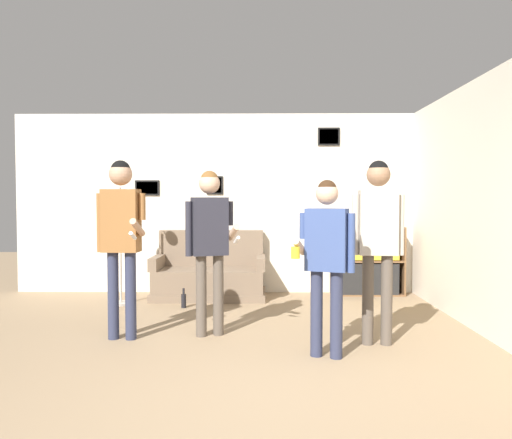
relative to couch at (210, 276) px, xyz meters
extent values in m
plane|color=#937A5B|center=(0.63, -3.93, -0.31)|extent=(20.00, 20.00, 0.00)
cube|color=silver|center=(0.63, 0.41, 1.04)|extent=(7.21, 0.06, 2.70)
cube|color=black|center=(0.05, 0.37, 1.32)|extent=(0.24, 0.02, 0.27)
cube|color=gray|center=(0.05, 0.36, 1.32)|extent=(0.20, 0.01, 0.23)
cube|color=black|center=(-0.98, 0.37, 1.28)|extent=(0.36, 0.02, 0.23)
cube|color=beige|center=(-0.98, 0.36, 1.28)|extent=(0.32, 0.01, 0.18)
cube|color=black|center=(1.76, 0.37, 2.05)|extent=(0.32, 0.02, 0.26)
cube|color=#B2B2BC|center=(1.76, 0.36, 2.05)|extent=(0.28, 0.01, 0.22)
cube|color=silver|center=(3.06, -1.77, 1.04)|extent=(0.06, 6.71, 2.70)
cube|color=#7A6651|center=(0.00, -0.06, -0.26)|extent=(1.60, 0.80, 0.10)
cube|color=#7A6651|center=(0.00, -0.06, -0.05)|extent=(1.54, 0.74, 0.32)
cube|color=#7A6651|center=(0.00, 0.27, 0.38)|extent=(1.54, 0.14, 0.53)
cube|color=#7A6651|center=(-0.74, -0.06, 0.20)|extent=(0.12, 0.74, 0.18)
cube|color=#7A6651|center=(0.74, -0.06, 0.20)|extent=(0.12, 0.74, 0.18)
cube|color=brown|center=(1.80, 0.19, 0.20)|extent=(0.02, 0.30, 1.01)
cube|color=brown|center=(2.83, 0.19, 0.20)|extent=(0.02, 0.30, 1.01)
cube|color=brown|center=(2.32, 0.33, 0.20)|extent=(1.06, 0.01, 1.01)
cube|color=brown|center=(2.32, 0.19, -0.29)|extent=(1.01, 0.30, 0.02)
cube|color=brown|center=(2.32, 0.19, 0.69)|extent=(1.01, 0.30, 0.02)
cube|color=brown|center=(2.32, 0.19, 0.20)|extent=(1.01, 0.30, 0.02)
cube|color=black|center=(2.32, 0.18, -0.06)|extent=(0.87, 0.26, 0.45)
cube|color=gold|center=(2.32, 0.18, 0.45)|extent=(0.87, 0.26, 0.45)
cylinder|color=#ADA89E|center=(-1.14, -0.52, -0.29)|extent=(0.28, 0.28, 0.03)
cylinder|color=#ADA89E|center=(-1.14, -0.52, 0.49)|extent=(0.03, 0.03, 1.54)
cylinder|color=#ADA89E|center=(-1.07, -0.52, 1.24)|extent=(0.02, 0.16, 0.02)
sphere|color=white|center=(-1.00, -0.52, 1.21)|extent=(0.16, 0.16, 0.16)
cylinder|color=#ADA89E|center=(-1.21, -0.52, 1.14)|extent=(0.02, 0.16, 0.02)
sphere|color=white|center=(-1.28, -0.52, 1.11)|extent=(0.16, 0.16, 0.16)
cylinder|color=#2D334C|center=(-0.75, -2.17, 0.14)|extent=(0.11, 0.11, 0.89)
cylinder|color=#2D334C|center=(-0.57, -2.18, 0.14)|extent=(0.11, 0.11, 0.89)
cube|color=#936033|center=(-0.66, -2.18, 0.89)|extent=(0.37, 0.22, 0.63)
sphere|color=tan|center=(-0.66, -2.18, 1.36)|extent=(0.23, 0.23, 0.23)
sphere|color=black|center=(-0.66, -2.18, 1.40)|extent=(0.19, 0.19, 0.19)
cylinder|color=#936033|center=(-0.44, -2.19, 1.03)|extent=(0.07, 0.07, 0.27)
cylinder|color=tan|center=(-0.45, -2.34, 0.83)|extent=(0.08, 0.32, 0.19)
cylinder|color=white|center=(-0.46, -2.48, 0.76)|extent=(0.04, 0.14, 0.09)
cylinder|color=#936033|center=(-0.87, -2.16, 0.87)|extent=(0.07, 0.07, 0.59)
cylinder|color=brown|center=(0.13, -2.06, 0.11)|extent=(0.11, 0.11, 0.84)
cylinder|color=brown|center=(0.30, -2.01, 0.11)|extent=(0.11, 0.11, 0.84)
cube|color=#282833|center=(0.22, -2.03, 0.83)|extent=(0.40, 0.30, 0.59)
sphere|color=#D1A889|center=(0.22, -2.03, 1.27)|extent=(0.22, 0.22, 0.22)
sphere|color=brown|center=(0.22, -2.03, 1.31)|extent=(0.18, 0.18, 0.18)
cylinder|color=#282833|center=(0.42, -1.97, 0.96)|extent=(0.07, 0.07, 0.25)
cylinder|color=#D1A889|center=(0.46, -2.10, 0.77)|extent=(0.15, 0.31, 0.19)
cylinder|color=white|center=(0.50, -2.23, 0.70)|extent=(0.08, 0.14, 0.09)
cylinder|color=#282833|center=(0.01, -2.10, 0.81)|extent=(0.07, 0.07, 0.56)
cylinder|color=#2D334C|center=(1.25, -2.70, 0.08)|extent=(0.11, 0.11, 0.78)
cylinder|color=#2D334C|center=(1.42, -2.76, 0.08)|extent=(0.11, 0.11, 0.78)
cube|color=#384C84|center=(1.33, -2.73, 0.75)|extent=(0.41, 0.31, 0.55)
sphere|color=#D1A889|center=(1.33, -2.73, 1.16)|extent=(0.20, 0.20, 0.20)
sphere|color=#382314|center=(1.33, -2.73, 1.19)|extent=(0.17, 0.17, 0.17)
cylinder|color=#384C84|center=(1.53, -2.80, 0.73)|extent=(0.07, 0.07, 0.52)
cylinder|color=#384C84|center=(1.13, -2.66, 0.87)|extent=(0.07, 0.07, 0.23)
cylinder|color=#D1A889|center=(1.08, -2.78, 0.69)|extent=(0.16, 0.29, 0.18)
cylinder|color=yellow|center=(1.04, -2.90, 0.65)|extent=(0.08, 0.08, 0.10)
cylinder|color=brown|center=(1.78, -2.33, 0.13)|extent=(0.11, 0.11, 0.88)
cylinder|color=brown|center=(1.96, -2.34, 0.13)|extent=(0.11, 0.11, 0.88)
cube|color=#BCB2A3|center=(1.87, -2.33, 0.88)|extent=(0.37, 0.22, 0.62)
sphere|color=#997051|center=(1.87, -2.33, 1.34)|extent=(0.23, 0.23, 0.23)
sphere|color=black|center=(1.87, -2.33, 1.38)|extent=(0.19, 0.19, 0.19)
cylinder|color=#BCB2A3|center=(2.09, -2.35, 0.86)|extent=(0.07, 0.07, 0.59)
cylinder|color=#BCB2A3|center=(1.66, -2.32, 0.86)|extent=(0.07, 0.07, 0.59)
cylinder|color=black|center=(-0.26, -0.72, -0.22)|extent=(0.06, 0.06, 0.18)
cylinder|color=black|center=(-0.26, -0.72, -0.09)|extent=(0.03, 0.03, 0.08)
cylinder|color=red|center=(2.12, 0.19, 0.76)|extent=(0.07, 0.07, 0.11)
camera|label=1|loc=(0.75, -7.15, 1.11)|focal=35.00mm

